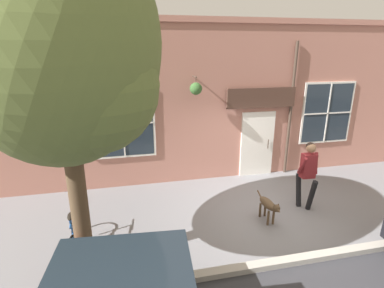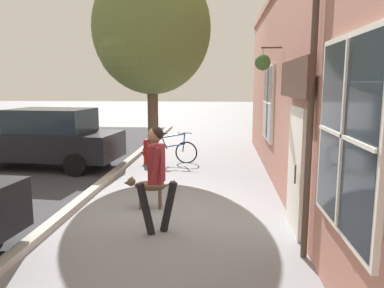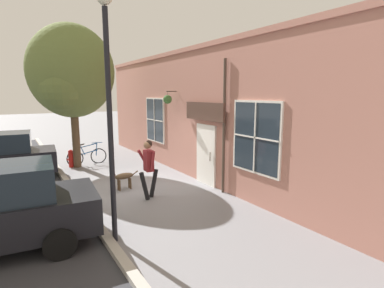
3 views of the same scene
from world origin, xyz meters
name	(u,v)px [view 3 (image 3 of 3)]	position (x,y,z in m)	size (l,w,h in m)	color
ground_plane	(141,189)	(0.00, 0.00, 0.00)	(90.00, 90.00, 0.00)	gray
storefront_facade	(200,114)	(-2.34, 0.00, 2.41)	(0.95, 18.00, 4.81)	#B27566
pedestrian_walking	(149,163)	(0.13, 1.02, 1.09)	(0.67, 0.56, 1.79)	black
dog_on_leash	(123,177)	(0.54, -0.20, 0.44)	(1.04, 0.27, 0.65)	brown
street_tree_by_curb	(70,74)	(1.25, -4.21, 3.94)	(3.47, 3.12, 5.97)	brown
leaning_bicycle	(87,156)	(0.70, -4.54, 0.38)	(1.74, 0.18, 1.00)	black
street_lamp	(108,84)	(1.84, 3.08, 3.32)	(0.32, 0.32, 5.12)	black
fire_hydrant	(71,158)	(1.41, -4.40, 0.40)	(0.34, 0.20, 0.77)	red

